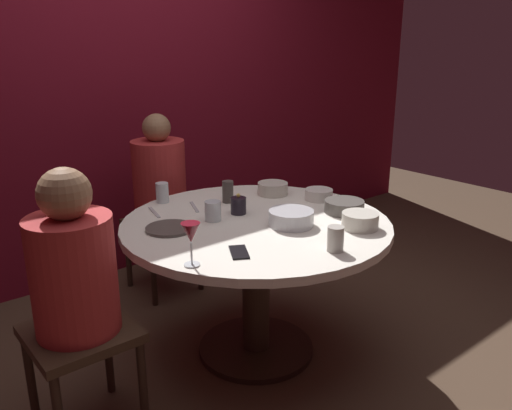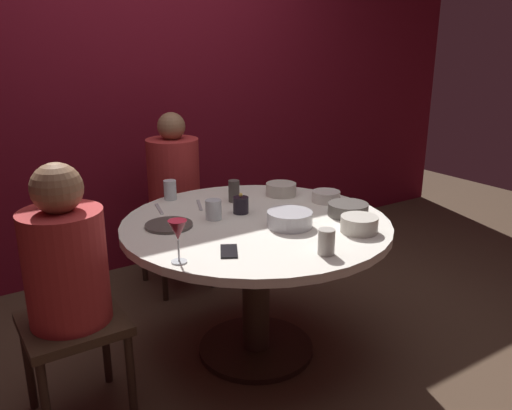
{
  "view_description": "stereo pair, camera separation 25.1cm",
  "coord_description": "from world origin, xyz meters",
  "views": [
    {
      "loc": [
        -1.52,
        -1.86,
        1.57
      ],
      "look_at": [
        0.0,
        0.0,
        0.81
      ],
      "focal_mm": 36.55,
      "sensor_mm": 36.0,
      "label": 1
    },
    {
      "loc": [
        -1.32,
        -2.01,
        1.57
      ],
      "look_at": [
        0.0,
        0.0,
        0.81
      ],
      "focal_mm": 36.55,
      "sensor_mm": 36.0,
      "label": 2
    }
  ],
  "objects": [
    {
      "name": "seated_diner_back",
      "position": [
        0.0,
        0.95,
        0.71
      ],
      "size": [
        0.4,
        0.4,
        1.15
      ],
      "rotation": [
        0.0,
        0.0,
        4.71
      ],
      "color": "#3F2D1E",
      "rests_on": "ground"
    },
    {
      "name": "bowl_rice_portion",
      "position": [
        0.36,
        0.29,
        0.76
      ],
      "size": [
        0.17,
        0.17,
        0.07
      ],
      "primitive_type": "cylinder",
      "color": "beige",
      "rests_on": "dining_table"
    },
    {
      "name": "dining_table",
      "position": [
        0.0,
        0.0,
        0.57
      ],
      "size": [
        1.31,
        1.31,
        0.73
      ],
      "color": "silver",
      "rests_on": "ground"
    },
    {
      "name": "seated_diner_left",
      "position": [
        -0.91,
        0.0,
        0.7
      ],
      "size": [
        0.4,
        0.4,
        1.13
      ],
      "rotation": [
        0.0,
        0.0,
        6.28
      ],
      "color": "#3F2D1E",
      "rests_on": "ground"
    },
    {
      "name": "wine_glass",
      "position": [
        -0.53,
        -0.25,
        0.86
      ],
      "size": [
        0.08,
        0.08,
        0.18
      ],
      "color": "silver",
      "rests_on": "dining_table"
    },
    {
      "name": "ground_plane",
      "position": [
        0.0,
        0.0,
        0.0
      ],
      "size": [
        8.0,
        8.0,
        0.0
      ],
      "primitive_type": "plane",
      "color": "#4C3828"
    },
    {
      "name": "bowl_serving_large",
      "position": [
        0.09,
        -0.16,
        0.76
      ],
      "size": [
        0.22,
        0.22,
        0.07
      ],
      "primitive_type": "cylinder",
      "color": "#B7B7BC",
      "rests_on": "dining_table"
    },
    {
      "name": "bowl_small_white",
      "position": [
        0.49,
        0.05,
        0.76
      ],
      "size": [
        0.15,
        0.15,
        0.06
      ],
      "primitive_type": "cylinder",
      "color": "silver",
      "rests_on": "dining_table"
    },
    {
      "name": "cup_center_front",
      "position": [
        -0.16,
        0.13,
        0.78
      ],
      "size": [
        0.08,
        0.08,
        0.1
      ],
      "primitive_type": "cylinder",
      "color": "silver",
      "rests_on": "dining_table"
    },
    {
      "name": "dinner_plate",
      "position": [
        -0.39,
        0.16,
        0.73
      ],
      "size": [
        0.23,
        0.23,
        0.01
      ],
      "primitive_type": "cylinder",
      "color": "#4C4742",
      "rests_on": "dining_table"
    },
    {
      "name": "back_wall",
      "position": [
        0.0,
        1.46,
        1.3
      ],
      "size": [
        6.0,
        0.1,
        2.6
      ],
      "primitive_type": "cube",
      "color": "maroon",
      "rests_on": "ground"
    },
    {
      "name": "cup_by_right_diner",
      "position": [
        -0.2,
        0.56,
        0.78
      ],
      "size": [
        0.07,
        0.07,
        0.11
      ],
      "primitive_type": "cylinder",
      "color": "silver",
      "rests_on": "dining_table"
    },
    {
      "name": "cup_by_left_diner",
      "position": [
        0.07,
        0.33,
        0.79
      ],
      "size": [
        0.06,
        0.06,
        0.12
      ],
      "primitive_type": "cylinder",
      "color": "#4C4742",
      "rests_on": "dining_table"
    },
    {
      "name": "candle_holder",
      "position": [
        -0.0,
        0.14,
        0.77
      ],
      "size": [
        0.08,
        0.08,
        0.11
      ],
      "color": "black",
      "rests_on": "dining_table"
    },
    {
      "name": "fork_near_plate",
      "position": [
        -0.12,
        0.37,
        0.73
      ],
      "size": [
        0.08,
        0.17,
        0.01
      ],
      "primitive_type": "cube",
      "rotation": [
        0.0,
        0.0,
        -0.38
      ],
      "color": "#B7B7BC",
      "rests_on": "dining_table"
    },
    {
      "name": "cell_phone",
      "position": [
        -0.31,
        -0.27,
        0.73
      ],
      "size": [
        0.13,
        0.16,
        0.01
      ],
      "primitive_type": "cube",
      "rotation": [
        0.0,
        0.0,
        5.77
      ],
      "color": "black",
      "rests_on": "dining_table"
    },
    {
      "name": "bowl_sauce_side",
      "position": [
        0.43,
        -0.19,
        0.76
      ],
      "size": [
        0.2,
        0.2,
        0.06
      ],
      "primitive_type": "cylinder",
      "color": "#4C4742",
      "rests_on": "dining_table"
    },
    {
      "name": "bowl_salad_center",
      "position": [
        0.31,
        -0.39,
        0.76
      ],
      "size": [
        0.17,
        0.17,
        0.07
      ],
      "primitive_type": "cylinder",
      "color": "beige",
      "rests_on": "dining_table"
    },
    {
      "name": "knife_near_plate",
      "position": [
        -0.33,
        0.42,
        0.73
      ],
      "size": [
        0.06,
        0.18,
        0.01
      ],
      "primitive_type": "cube",
      "rotation": [
        0.0,
        0.0,
        -0.24
      ],
      "color": "#B7B7BC",
      "rests_on": "dining_table"
    },
    {
      "name": "cup_near_candle",
      "position": [
        0.01,
        -0.51,
        0.78
      ],
      "size": [
        0.07,
        0.07,
        0.11
      ],
      "primitive_type": "cylinder",
      "color": "#B2ADA3",
      "rests_on": "dining_table"
    }
  ]
}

